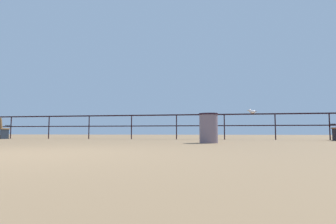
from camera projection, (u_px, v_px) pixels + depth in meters
ground_plane at (9, 155)px, 3.22m from camera, size 60.00×60.00×0.00m
pier_railing at (154, 121)px, 10.95m from camera, size 21.02×0.05×1.01m
seagull_on_rail at (252, 111)px, 10.31m from camera, size 0.37×0.20×0.17m
trash_bin at (209, 128)px, 6.94m from camera, size 0.50×0.50×0.78m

